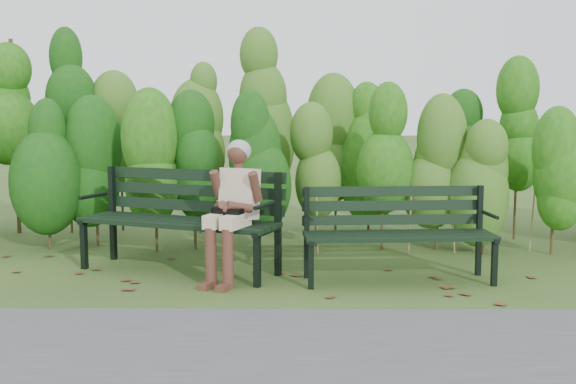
{
  "coord_description": "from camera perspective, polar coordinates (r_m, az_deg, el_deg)",
  "views": [
    {
      "loc": [
        0.05,
        -5.85,
        1.47
      ],
      "look_at": [
        0.0,
        0.35,
        0.75
      ],
      "focal_mm": 42.0,
      "sensor_mm": 36.0,
      "label": 1
    }
  ],
  "objects": [
    {
      "name": "leaf_litter",
      "position": [
        5.96,
        0.2,
        -7.64
      ],
      "size": [
        6.08,
        2.15,
        0.01
      ],
      "color": "brown",
      "rests_on": "ground"
    },
    {
      "name": "bench_right",
      "position": [
        6.05,
        9.18,
        -2.82
      ],
      "size": [
        1.69,
        0.66,
        0.83
      ],
      "color": "black",
      "rests_on": "ground"
    },
    {
      "name": "footpath",
      "position": [
        3.94,
        -0.33,
        -15.24
      ],
      "size": [
        60.0,
        2.5,
        0.01
      ],
      "primitive_type": "cube",
      "color": "#474749",
      "rests_on": "ground"
    },
    {
      "name": "seated_woman",
      "position": [
        5.92,
        -4.66,
        -0.69
      ],
      "size": [
        0.54,
        0.73,
        1.25
      ],
      "color": "beige",
      "rests_on": "ground"
    },
    {
      "name": "ground",
      "position": [
        6.04,
        -0.03,
        -7.48
      ],
      "size": [
        80.0,
        80.0,
        0.0
      ],
      "primitive_type": "plane",
      "color": "#32481F"
    },
    {
      "name": "bench_left",
      "position": [
        6.4,
        -8.81,
        -1.64
      ],
      "size": [
        1.99,
        1.27,
        0.95
      ],
      "color": "black",
      "rests_on": "ground"
    },
    {
      "name": "hedge_band",
      "position": [
        7.72,
        0.1,
        5.05
      ],
      "size": [
        11.04,
        1.67,
        2.42
      ],
      "color": "#47381E",
      "rests_on": "ground"
    }
  ]
}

